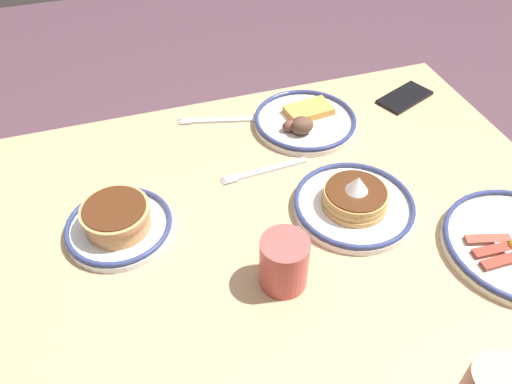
{
  "coord_description": "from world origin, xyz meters",
  "views": [
    {
      "loc": [
        0.28,
        0.65,
        1.47
      ],
      "look_at": [
        0.06,
        -0.04,
        0.77
      ],
      "focal_mm": 35.68,
      "sensor_mm": 36.0,
      "label": 1
    }
  ],
  "objects_px": {
    "plate_center_pancakes": "(118,223)",
    "plate_far_companion": "(305,121)",
    "coffee_mug": "(285,261)",
    "fork_far": "(219,120)",
    "plate_near_main": "(354,202)",
    "fork_near": "(264,171)",
    "cell_phone": "(405,97)"
  },
  "relations": [
    {
      "from": "plate_near_main",
      "to": "cell_phone",
      "type": "height_order",
      "value": "plate_near_main"
    },
    {
      "from": "plate_center_pancakes",
      "to": "plate_far_companion",
      "type": "xyz_separation_m",
      "value": [
        -0.46,
        -0.2,
        -0.01
      ]
    },
    {
      "from": "plate_center_pancakes",
      "to": "plate_far_companion",
      "type": "bearing_deg",
      "value": -156.03
    },
    {
      "from": "plate_center_pancakes",
      "to": "coffee_mug",
      "type": "xyz_separation_m",
      "value": [
        -0.26,
        0.2,
        0.03
      ]
    },
    {
      "from": "plate_near_main",
      "to": "plate_center_pancakes",
      "type": "distance_m",
      "value": 0.46
    },
    {
      "from": "plate_near_main",
      "to": "fork_near",
      "type": "xyz_separation_m",
      "value": [
        0.13,
        -0.16,
        -0.02
      ]
    },
    {
      "from": "plate_far_companion",
      "to": "cell_phone",
      "type": "relative_size",
      "value": 1.69
    },
    {
      "from": "plate_far_companion",
      "to": "fork_far",
      "type": "height_order",
      "value": "plate_far_companion"
    },
    {
      "from": "plate_near_main",
      "to": "plate_center_pancakes",
      "type": "bearing_deg",
      "value": -10.61
    },
    {
      "from": "fork_near",
      "to": "fork_far",
      "type": "xyz_separation_m",
      "value": [
        0.05,
        -0.21,
        -0.0
      ]
    },
    {
      "from": "plate_center_pancakes",
      "to": "cell_phone",
      "type": "bearing_deg",
      "value": -162.69
    },
    {
      "from": "plate_near_main",
      "to": "plate_center_pancakes",
      "type": "height_order",
      "value": "plate_near_main"
    },
    {
      "from": "plate_center_pancakes",
      "to": "coffee_mug",
      "type": "height_order",
      "value": "coffee_mug"
    },
    {
      "from": "cell_phone",
      "to": "fork_far",
      "type": "height_order",
      "value": "cell_phone"
    },
    {
      "from": "plate_center_pancakes",
      "to": "fork_far",
      "type": "relative_size",
      "value": 1.04
    },
    {
      "from": "coffee_mug",
      "to": "fork_far",
      "type": "height_order",
      "value": "coffee_mug"
    },
    {
      "from": "plate_center_pancakes",
      "to": "fork_near",
      "type": "distance_m",
      "value": 0.33
    },
    {
      "from": "plate_near_main",
      "to": "coffee_mug",
      "type": "distance_m",
      "value": 0.23
    },
    {
      "from": "plate_center_pancakes",
      "to": "coffee_mug",
      "type": "distance_m",
      "value": 0.33
    },
    {
      "from": "fork_far",
      "to": "cell_phone",
      "type": "bearing_deg",
      "value": 173.76
    },
    {
      "from": "cell_phone",
      "to": "fork_near",
      "type": "distance_m",
      "value": 0.46
    },
    {
      "from": "plate_far_companion",
      "to": "fork_far",
      "type": "distance_m",
      "value": 0.21
    },
    {
      "from": "plate_far_companion",
      "to": "fork_near",
      "type": "bearing_deg",
      "value": 41.32
    },
    {
      "from": "fork_near",
      "to": "plate_far_companion",
      "type": "bearing_deg",
      "value": -138.68
    },
    {
      "from": "plate_far_companion",
      "to": "coffee_mug",
      "type": "relative_size",
      "value": 2.36
    },
    {
      "from": "plate_far_companion",
      "to": "cell_phone",
      "type": "xyz_separation_m",
      "value": [
        -0.29,
        -0.03,
        -0.01
      ]
    },
    {
      "from": "plate_center_pancakes",
      "to": "coffee_mug",
      "type": "relative_size",
      "value": 1.97
    },
    {
      "from": "plate_center_pancakes",
      "to": "cell_phone",
      "type": "distance_m",
      "value": 0.78
    },
    {
      "from": "plate_far_companion",
      "to": "cell_phone",
      "type": "bearing_deg",
      "value": -174.4
    },
    {
      "from": "coffee_mug",
      "to": "cell_phone",
      "type": "height_order",
      "value": "coffee_mug"
    },
    {
      "from": "coffee_mug",
      "to": "cell_phone",
      "type": "relative_size",
      "value": 0.71
    },
    {
      "from": "plate_far_companion",
      "to": "fork_far",
      "type": "relative_size",
      "value": 1.25
    }
  ]
}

